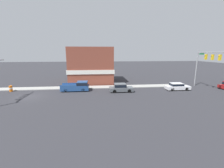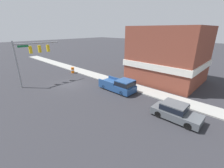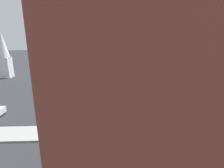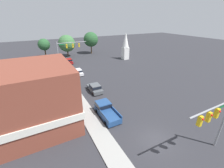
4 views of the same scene
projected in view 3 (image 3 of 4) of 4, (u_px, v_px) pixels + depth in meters
The scene contains 5 objects.
ground_plane at pixel (219, 105), 21.28m from camera, with size 200.00×200.00×0.00m, color #2D2D33.
car_lead at pixel (89, 107), 18.75m from camera, with size 1.94×4.41×1.57m.
pickup_truck_parked at pixel (169, 110), 17.63m from camera, with size 2.15×5.21×1.82m.
corner_brick_building at pixel (192, 124), 8.09m from camera, with size 9.77×10.46×8.49m.
church_steeple at pixel (4, 54), 35.22m from camera, with size 2.22×2.22×9.14m.
Camera 3 is at (-19.30, 13.93, 8.01)m, focal length 28.00 mm.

